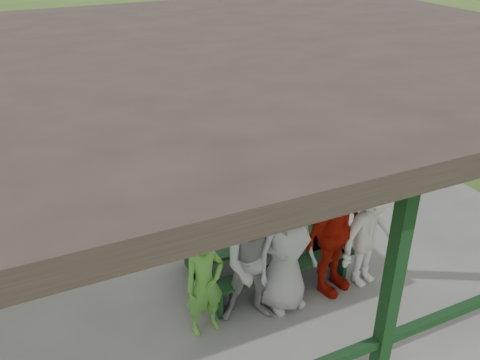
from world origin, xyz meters
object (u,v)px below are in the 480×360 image
picnic_table_near (264,246)px  spectator_grey (257,141)px  contestant_white_fedora (370,234)px  farm_trailer (25,93)px  pickup_truck (138,68)px  contestant_red (334,232)px  contestant_grey_mid (286,250)px  spectator_blue (110,151)px  picnic_table_far (221,186)px  contestant_green (205,284)px  contestant_grey_left (255,263)px  spectator_lblue (183,159)px

picnic_table_near → spectator_grey: (1.28, 2.73, 0.41)m
contestant_white_fedora → spectator_grey: (0.05, 3.59, 0.04)m
picnic_table_near → contestant_white_fedora: (1.23, -0.87, 0.37)m
spectator_grey → farm_trailer: 7.35m
pickup_truck → contestant_red: bearing=168.7°
contestant_grey_mid → spectator_blue: spectator_blue is taller
contestant_red → farm_trailer: contestant_red is taller
contestant_grey_mid → farm_trailer: size_ratio=0.47×
pickup_truck → farm_trailer: 3.52m
picnic_table_far → contestant_white_fedora: (1.06, -2.87, 0.37)m
contestant_green → contestant_grey_mid: contestant_grey_mid is taller
contestant_grey_left → spectator_blue: bearing=121.3°
contestant_grey_left → spectator_grey: 4.01m
picnic_table_far → farm_trailer: farm_trailer is taller
contestant_green → contestant_red: 1.95m
picnic_table_far → contestant_red: 2.86m
spectator_blue → picnic_table_far: bearing=119.6°
picnic_table_far → contestant_grey_mid: 2.82m
picnic_table_near → spectator_lblue: bearing=95.2°
contestant_green → pickup_truck: size_ratio=0.27×
contestant_red → spectator_grey: contestant_red is taller
contestant_grey_left → contestant_red: (1.26, 0.06, 0.08)m
contestant_white_fedora → spectator_lblue: (-1.49, 3.69, -0.08)m
spectator_blue → spectator_grey: spectator_blue is taller
contestant_grey_left → spectator_grey: (1.86, 3.55, -0.02)m
contestant_grey_mid → spectator_grey: contestant_grey_mid is taller
spectator_grey → farm_trailer: (-3.87, 6.24, -0.30)m
contestant_grey_mid → contestant_white_fedora: size_ratio=1.05×
picnic_table_near → farm_trailer: (-2.60, 8.97, 0.11)m
picnic_table_near → picnic_table_far: 2.01m
contestant_grey_left → contestant_red: 1.27m
picnic_table_near → contestant_grey_left: 1.10m
contestant_green → contestant_grey_left: 0.69m
contestant_grey_left → contestant_red: contestant_red is taller
picnic_table_far → contestant_red: (0.51, -2.77, 0.51)m
contestant_grey_mid → contestant_white_fedora: 1.32m
contestant_green → spectator_grey: 4.31m
picnic_table_far → spectator_grey: bearing=33.2°
contestant_grey_left → contestant_white_fedora: (1.81, -0.04, -0.05)m
contestant_white_fedora → pickup_truck: (-0.43, 10.77, -0.19)m
contestant_grey_mid → farm_trailer: bearing=100.5°
spectator_grey → pickup_truck: bearing=-73.3°
contestant_grey_mid → contestant_red: contestant_red is taller
spectator_grey → spectator_lblue: bearing=9.3°
spectator_lblue → farm_trailer: bearing=-70.9°
contestant_green → farm_trailer: size_ratio=0.38×
picnic_table_near → pickup_truck: 9.94m
contestant_red → picnic_table_far: bearing=82.7°
picnic_table_near → contestant_grey_left: size_ratio=1.33×
contestant_red → pickup_truck: bearing=71.5°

